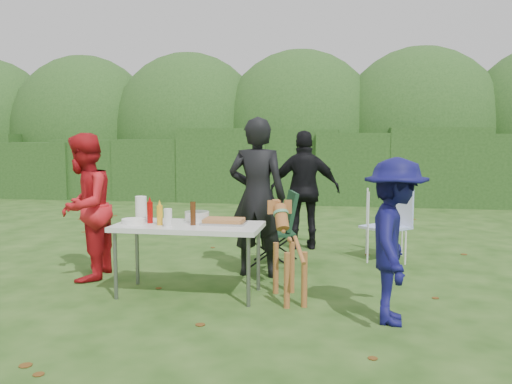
% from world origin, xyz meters
% --- Properties ---
extents(ground, '(80.00, 80.00, 0.00)m').
position_xyz_m(ground, '(0.00, 0.00, 0.00)').
color(ground, '#1E4211').
extents(hedge_row, '(22.00, 1.40, 1.70)m').
position_xyz_m(hedge_row, '(0.00, 8.00, 0.85)').
color(hedge_row, '#23471C').
rests_on(hedge_row, ground).
extents(shrub_backdrop, '(20.00, 2.60, 3.20)m').
position_xyz_m(shrub_backdrop, '(0.00, 9.60, 1.60)').
color(shrub_backdrop, '#3D6628').
rests_on(shrub_backdrop, ground).
extents(folding_table, '(1.50, 0.70, 0.74)m').
position_xyz_m(folding_table, '(-0.20, -0.13, 0.69)').
color(folding_table, silver).
rests_on(folding_table, ground).
extents(person_cook, '(0.70, 0.48, 1.86)m').
position_xyz_m(person_cook, '(0.36, 0.77, 0.93)').
color(person_cook, black).
rests_on(person_cook, ground).
extents(person_red_jacket, '(0.73, 0.89, 1.67)m').
position_xyz_m(person_red_jacket, '(-1.56, 0.26, 0.84)').
color(person_red_jacket, red).
rests_on(person_red_jacket, ground).
extents(person_black_puffy, '(1.06, 0.56, 1.72)m').
position_xyz_m(person_black_puffy, '(0.77, 2.39, 0.86)').
color(person_black_puffy, black).
rests_on(person_black_puffy, ground).
extents(child, '(0.60, 0.97, 1.46)m').
position_xyz_m(child, '(1.82, -0.61, 0.73)').
color(child, '#0E0E4A').
rests_on(child, ground).
extents(dog, '(0.71, 1.06, 0.93)m').
position_xyz_m(dog, '(0.84, -0.13, 0.47)').
color(dog, '#9F5F2E').
rests_on(dog, ground).
extents(camping_chair, '(0.74, 0.74, 0.95)m').
position_xyz_m(camping_chair, '(0.46, 1.31, 0.48)').
color(camping_chair, '#193E26').
rests_on(camping_chair, ground).
extents(lawn_chair, '(0.79, 0.79, 0.95)m').
position_xyz_m(lawn_chair, '(1.89, 1.88, 0.47)').
color(lawn_chair, '#5A7FE8').
rests_on(lawn_chair, ground).
extents(food_tray, '(0.45, 0.30, 0.02)m').
position_xyz_m(food_tray, '(0.15, -0.04, 0.75)').
color(food_tray, '#B7B7BA').
rests_on(food_tray, folding_table).
extents(focaccia_bread, '(0.40, 0.26, 0.04)m').
position_xyz_m(focaccia_bread, '(0.15, -0.04, 0.78)').
color(focaccia_bread, '#B3743E').
rests_on(focaccia_bread, food_tray).
extents(mustard_bottle, '(0.06, 0.06, 0.20)m').
position_xyz_m(mustard_bottle, '(-0.48, -0.23, 0.84)').
color(mustard_bottle, '#F2AA1B').
rests_on(mustard_bottle, folding_table).
extents(ketchup_bottle, '(0.06, 0.06, 0.22)m').
position_xyz_m(ketchup_bottle, '(-0.62, -0.13, 0.85)').
color(ketchup_bottle, '#9B0907').
rests_on(ketchup_bottle, folding_table).
extents(beer_bottle, '(0.06, 0.06, 0.24)m').
position_xyz_m(beer_bottle, '(-0.14, -0.17, 0.86)').
color(beer_bottle, '#47230F').
rests_on(beer_bottle, folding_table).
extents(paper_towel_roll, '(0.12, 0.12, 0.26)m').
position_xyz_m(paper_towel_roll, '(-0.78, 0.02, 0.87)').
color(paper_towel_roll, white).
rests_on(paper_towel_roll, folding_table).
extents(cup_stack, '(0.08, 0.08, 0.18)m').
position_xyz_m(cup_stack, '(-0.36, -0.30, 0.83)').
color(cup_stack, white).
rests_on(cup_stack, folding_table).
extents(pasta_bowl, '(0.26, 0.26, 0.10)m').
position_xyz_m(pasta_bowl, '(-0.18, 0.10, 0.79)').
color(pasta_bowl, silver).
rests_on(pasta_bowl, folding_table).
extents(plate_stack, '(0.24, 0.24, 0.05)m').
position_xyz_m(plate_stack, '(-0.78, -0.19, 0.77)').
color(plate_stack, white).
rests_on(plate_stack, folding_table).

